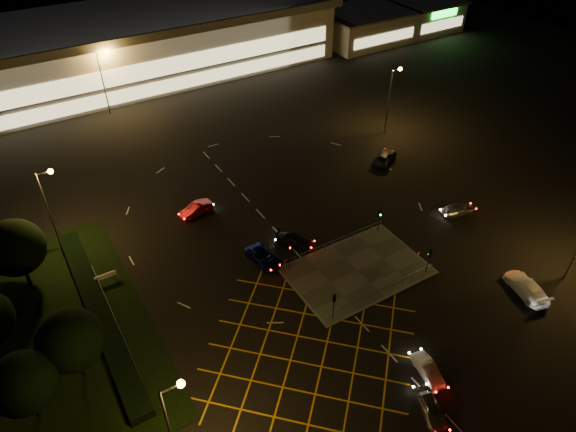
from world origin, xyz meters
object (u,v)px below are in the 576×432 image
signal_nw (289,252)px  car_left_blue (264,257)px  car_right_silver (458,209)px  car_approach_white (527,287)px  signal_ne (380,216)px  car_queue_white (428,370)px  signal_sw (334,302)px  car_east_grey (384,157)px  car_circ_red (196,209)px  car_near_silver (431,408)px  car_far_dkgrey (295,241)px  signal_se (429,256)px

signal_nw → car_left_blue: 3.45m
car_right_silver → car_approach_white: size_ratio=0.78×
signal_nw → signal_ne: 12.00m
car_queue_white → car_left_blue: (-5.14, 19.76, 0.03)m
car_queue_white → car_approach_white: (15.25, 2.06, 0.16)m
signal_sw → car_east_grey: signal_sw is taller
car_east_grey → signal_ne: bearing=105.0°
signal_sw → car_queue_white: signal_sw is taller
car_approach_white → car_circ_red: bearing=-37.7°
signal_nw → car_east_grey: 25.41m
signal_nw → car_approach_white: 24.14m
signal_sw → car_queue_white: 10.10m
signal_sw → car_approach_white: size_ratio=0.59×
signal_nw → car_near_silver: size_ratio=0.83×
signal_nw → car_left_blue: signal_nw is taller
car_near_silver → car_far_dkgrey: 23.18m
signal_ne → car_right_silver: signal_ne is taller
signal_sw → car_circ_red: 22.60m
signal_sw → car_east_grey: 29.91m
car_near_silver → car_queue_white: bearing=69.0°
signal_nw → car_near_silver: 20.22m
car_circ_red → car_near_silver: bearing=-2.4°
signal_nw → car_queue_white: signal_nw is taller
signal_nw → car_approach_white: bearing=-39.4°
car_left_blue → car_approach_white: size_ratio=0.86×
signal_sw → car_far_dkgrey: size_ratio=0.72×
signal_ne → car_approach_white: signal_ne is taller
car_far_dkgrey → car_circ_red: 13.18m
car_near_silver → car_approach_white: bearing=34.3°
car_east_grey → car_far_dkgrey: bearing=80.5°
car_left_blue → car_east_grey: size_ratio=0.91×
car_near_silver → car_queue_white: 3.61m
car_far_dkgrey → signal_sw: bearing=-142.3°
signal_se → car_right_silver: (10.45, 5.64, -1.66)m
signal_sw → car_circ_red: size_ratio=0.75×
signal_se → car_circ_red: (-16.61, 22.06, -1.68)m
signal_ne → car_queue_white: (-8.64, -17.35, -1.75)m
car_far_dkgrey → car_approach_white: (16.05, -18.30, 0.15)m
signal_ne → car_east_grey: 15.76m
car_queue_white → car_east_grey: size_ratio=0.74×
signal_se → car_near_silver: signal_se is taller
signal_nw → car_left_blue: (-1.78, 2.41, -1.72)m
signal_se → car_approach_white: bearing=132.1°
signal_se → car_far_dkgrey: bearing=-49.3°
signal_nw → car_far_dkgrey: (2.56, 3.01, -1.73)m
signal_se → car_near_silver: bearing=47.9°
car_far_dkgrey → car_approach_white: bearing=-88.0°
car_near_silver → car_left_blue: car_near_silver is taller
signal_ne → car_far_dkgrey: size_ratio=0.72×
signal_nw → signal_ne: same height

